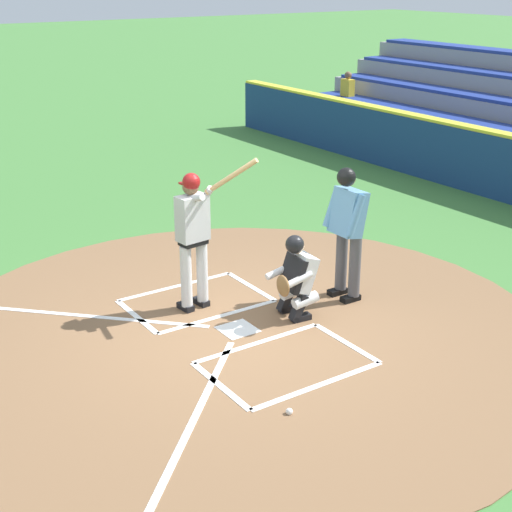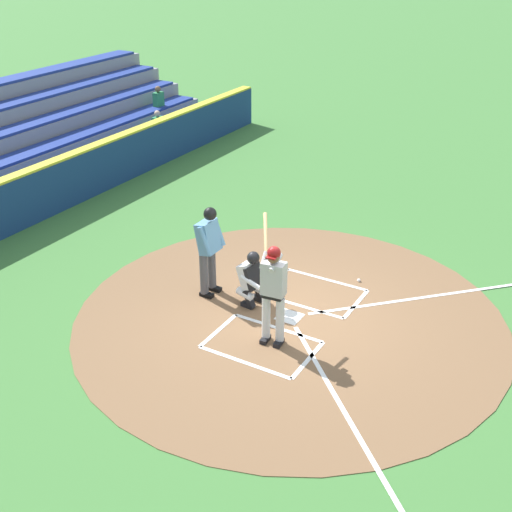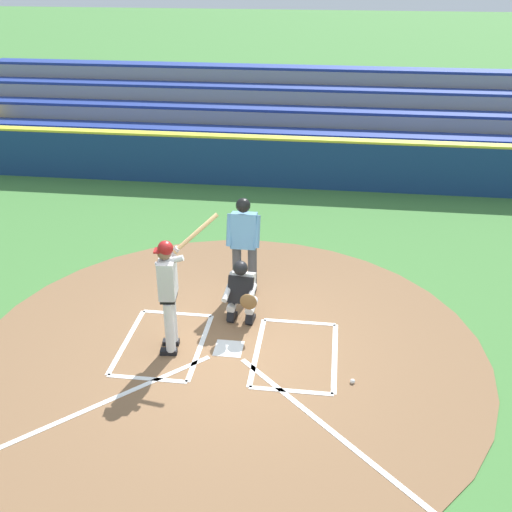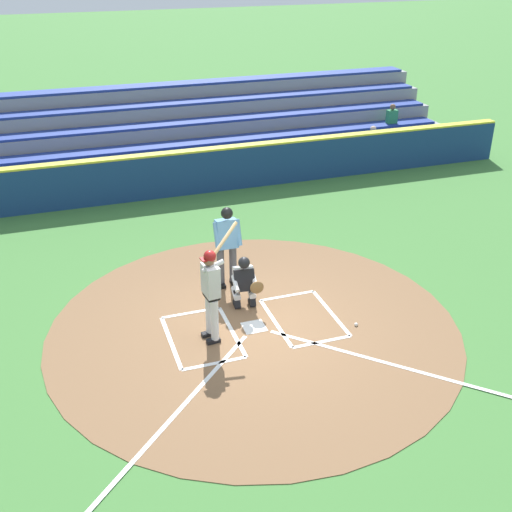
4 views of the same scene
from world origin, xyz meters
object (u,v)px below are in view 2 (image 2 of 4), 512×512
at_px(catcher, 253,277).
at_px(batter, 273,287).
at_px(baseball, 359,280).
at_px(plate_umpire, 209,245).

bearing_deg(catcher, batter, 45.15).
bearing_deg(baseball, plate_umpire, -50.81).
bearing_deg(plate_umpire, batter, 65.66).
bearing_deg(baseball, catcher, -38.19).
bearing_deg(catcher, plate_umpire, -84.02).
distance_m(batter, baseball, 3.01).
distance_m(catcher, baseball, 2.39).
relative_size(batter, plate_umpire, 1.14).
bearing_deg(batter, baseball, 169.97).
bearing_deg(catcher, baseball, 141.81).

